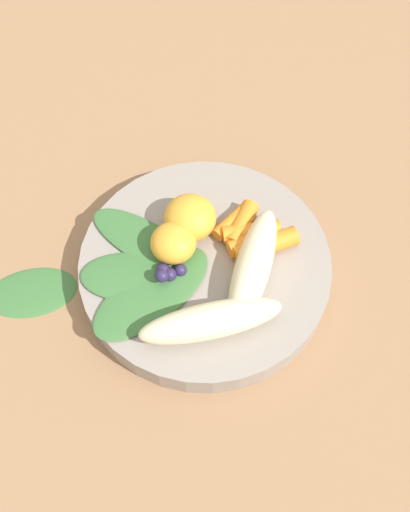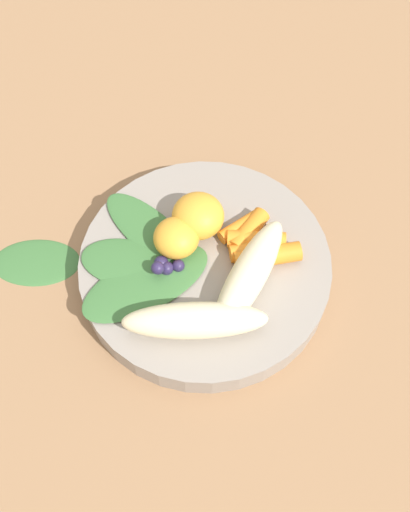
{
  "view_description": "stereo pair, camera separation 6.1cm",
  "coord_description": "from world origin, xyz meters",
  "px_view_note": "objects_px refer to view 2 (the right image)",
  "views": [
    {
      "loc": [
        0.29,
        0.1,
        0.56
      ],
      "look_at": [
        0.0,
        0.0,
        0.04
      ],
      "focal_mm": 44.24,
      "sensor_mm": 36.0,
      "label": 1
    },
    {
      "loc": [
        0.26,
        0.16,
        0.56
      ],
      "look_at": [
        0.0,
        0.0,
        0.04
      ],
      "focal_mm": 44.24,
      "sensor_mm": 36.0,
      "label": 2
    }
  ],
  "objects_px": {
    "banana_peeled_right": "(195,320)",
    "kale_leaf_stray": "(36,261)",
    "orange_segment_near": "(179,234)",
    "banana_peeled_left": "(251,271)",
    "bowl": "(205,268)"
  },
  "relations": [
    {
      "from": "bowl",
      "to": "banana_peeled_left",
      "type": "height_order",
      "value": "banana_peeled_left"
    },
    {
      "from": "banana_peeled_left",
      "to": "banana_peeled_right",
      "type": "xyz_separation_m",
      "value": [
        0.07,
        -0.02,
        0.0
      ]
    },
    {
      "from": "bowl",
      "to": "kale_leaf_stray",
      "type": "height_order",
      "value": "bowl"
    },
    {
      "from": "banana_peeled_right",
      "to": "orange_segment_near",
      "type": "distance_m",
      "value": 0.09
    },
    {
      "from": "bowl",
      "to": "banana_peeled_right",
      "type": "distance_m",
      "value": 0.08
    },
    {
      "from": "orange_segment_near",
      "to": "kale_leaf_stray",
      "type": "distance_m",
      "value": 0.15
    },
    {
      "from": "orange_segment_near",
      "to": "kale_leaf_stray",
      "type": "relative_size",
      "value": 0.5
    },
    {
      "from": "banana_peeled_left",
      "to": "kale_leaf_stray",
      "type": "distance_m",
      "value": 0.22
    },
    {
      "from": "banana_peeled_left",
      "to": "orange_segment_near",
      "type": "height_order",
      "value": "same"
    },
    {
      "from": "banana_peeled_right",
      "to": "kale_leaf_stray",
      "type": "xyz_separation_m",
      "value": [
        0.01,
        -0.19,
        -0.04
      ]
    },
    {
      "from": "banana_peeled_right",
      "to": "kale_leaf_stray",
      "type": "relative_size",
      "value": 1.47
    },
    {
      "from": "orange_segment_near",
      "to": "banana_peeled_right",
      "type": "bearing_deg",
      "value": 40.86
    },
    {
      "from": "kale_leaf_stray",
      "to": "banana_peeled_right",
      "type": "bearing_deg",
      "value": 153.32
    },
    {
      "from": "banana_peeled_left",
      "to": "kale_leaf_stray",
      "type": "bearing_deg",
      "value": 108.5
    },
    {
      "from": "banana_peeled_left",
      "to": "banana_peeled_right",
      "type": "relative_size",
      "value": 1.0
    }
  ]
}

